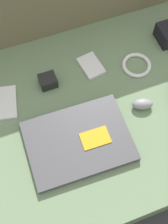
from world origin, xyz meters
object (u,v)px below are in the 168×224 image
(laptop, at_px, (79,141))
(phone_small, at_px, (7,103))
(phone_black, at_px, (91,66))
(charger_brick, at_px, (48,81))
(computer_mouse, at_px, (142,104))

(laptop, bearing_deg, phone_small, 130.89)
(phone_black, height_order, charger_brick, charger_brick)
(laptop, xyz_separation_m, computer_mouse, (0.24, 0.05, 0.01))
(computer_mouse, distance_m, phone_small, 0.46)
(phone_small, xyz_separation_m, charger_brick, (0.15, 0.02, 0.01))
(phone_black, bearing_deg, charger_brick, 177.20)
(computer_mouse, height_order, phone_black, computer_mouse)
(laptop, distance_m, computer_mouse, 0.25)
(computer_mouse, xyz_separation_m, phone_small, (-0.42, 0.17, -0.01))
(computer_mouse, height_order, phone_small, computer_mouse)
(laptop, distance_m, charger_brick, 0.24)
(phone_small, distance_m, charger_brick, 0.16)
(laptop, bearing_deg, phone_black, 62.89)
(computer_mouse, bearing_deg, laptop, -151.32)
(phone_small, bearing_deg, charger_brick, 21.53)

